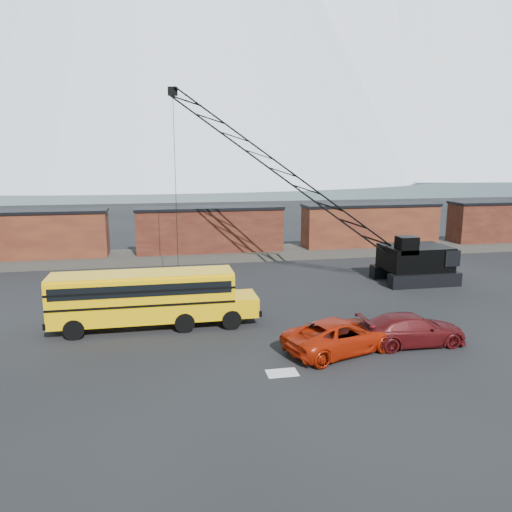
{
  "coord_description": "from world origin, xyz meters",
  "views": [
    {
      "loc": [
        -4.64,
        -24.21,
        9.55
      ],
      "look_at": [
        1.59,
        7.65,
        3.0
      ],
      "focal_mm": 35.0,
      "sensor_mm": 36.0,
      "label": 1
    }
  ],
  "objects_px": {
    "red_pickup": "(341,336)",
    "maroon_suv": "(412,329)",
    "school_bus": "(150,297)",
    "crawler_crane": "(290,177)"
  },
  "relations": [
    {
      "from": "maroon_suv",
      "to": "crawler_crane",
      "type": "height_order",
      "value": "crawler_crane"
    },
    {
      "from": "school_bus",
      "to": "red_pickup",
      "type": "bearing_deg",
      "value": -30.1
    },
    {
      "from": "red_pickup",
      "to": "maroon_suv",
      "type": "relative_size",
      "value": 1.07
    },
    {
      "from": "red_pickup",
      "to": "crawler_crane",
      "type": "xyz_separation_m",
      "value": [
        1.05,
        14.07,
        7.17
      ]
    },
    {
      "from": "school_bus",
      "to": "crawler_crane",
      "type": "xyz_separation_m",
      "value": [
        10.35,
        8.68,
        6.2
      ]
    },
    {
      "from": "crawler_crane",
      "to": "school_bus",
      "type": "bearing_deg",
      "value": -140.0
    },
    {
      "from": "red_pickup",
      "to": "maroon_suv",
      "type": "height_order",
      "value": "red_pickup"
    },
    {
      "from": "maroon_suv",
      "to": "crawler_crane",
      "type": "xyz_separation_m",
      "value": [
        -2.87,
        13.86,
        7.19
      ]
    },
    {
      "from": "school_bus",
      "to": "red_pickup",
      "type": "relative_size",
      "value": 1.97
    },
    {
      "from": "school_bus",
      "to": "crawler_crane",
      "type": "relative_size",
      "value": 0.55
    }
  ]
}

